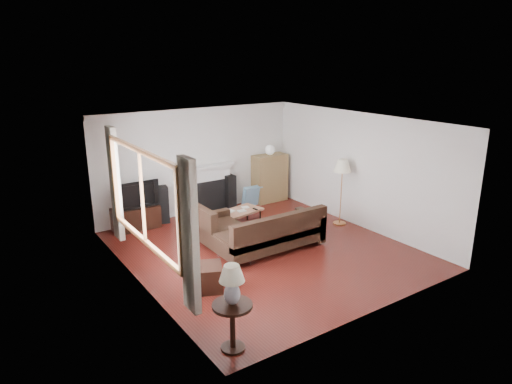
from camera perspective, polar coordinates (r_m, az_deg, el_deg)
room at (r=8.55m, az=1.13°, el=0.49°), size 5.10×5.60×2.54m
window at (r=7.21m, az=-14.04°, el=-0.64°), size 0.12×2.74×1.54m
curtain_near at (r=5.94m, az=-8.30°, el=-5.57°), size 0.10×0.35×2.10m
curtain_far at (r=8.65m, az=-17.20°, el=0.95°), size 0.10×0.35×2.10m
fireplace at (r=10.98m, az=-6.21°, el=0.40°), size 1.40×0.26×1.15m
tv_stand at (r=10.27m, az=-14.78°, el=-3.14°), size 1.00×0.45×0.50m
television at (r=10.11m, az=-15.00°, el=-0.26°), size 1.02×0.13×0.58m
speaker_left at (r=10.48m, az=-11.57°, el=-1.53°), size 0.29×0.32×0.84m
speaker_right at (r=11.22m, az=-3.34°, el=0.02°), size 0.25×0.29×0.85m
bookshelf at (r=11.77m, az=1.71°, el=1.77°), size 0.89×0.42×1.22m
globe_lamp at (r=11.60m, az=1.74°, el=5.28°), size 0.25×0.25×0.25m
sectional_sofa at (r=8.82m, az=1.83°, el=-5.00°), size 2.33×1.71×0.75m
coffee_table at (r=10.06m, az=-2.02°, el=-3.34°), size 1.08×0.73×0.39m
footstool at (r=7.51m, az=-6.17°, el=-10.56°), size 0.65×0.65×0.41m
floor_lamp at (r=10.24m, az=10.59°, el=-0.03°), size 0.47×0.47×1.48m
side_table at (r=6.06m, az=-2.94°, el=-16.45°), size 0.52×0.52×0.65m
table_lamp at (r=5.76m, az=-3.02°, el=-11.56°), size 0.32×0.32×0.52m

